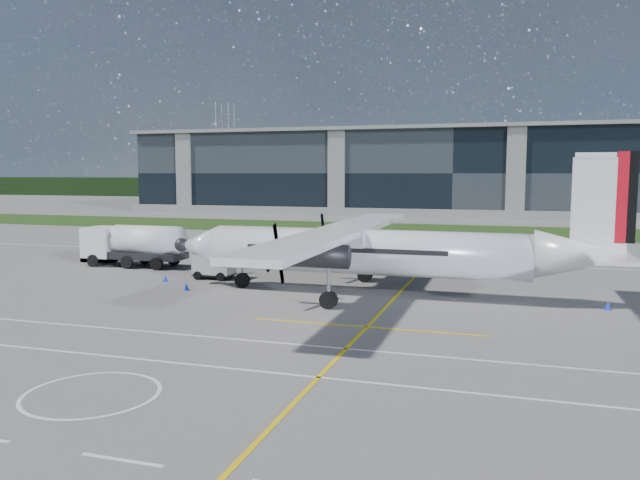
# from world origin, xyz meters

# --- Properties ---
(ground) EXTENTS (400.00, 400.00, 0.00)m
(ground) POSITION_xyz_m (0.00, 40.00, 0.00)
(ground) COLOR slate
(ground) RESTS_ON ground
(grass_strip) EXTENTS (400.00, 18.00, 0.04)m
(grass_strip) POSITION_xyz_m (0.00, 48.00, 0.02)
(grass_strip) COLOR #1C390F
(grass_strip) RESTS_ON ground
(terminal_building) EXTENTS (120.00, 20.00, 15.00)m
(terminal_building) POSITION_xyz_m (0.00, 80.00, 7.50)
(terminal_building) COLOR black
(terminal_building) RESTS_ON ground
(tree_line) EXTENTS (400.00, 6.00, 6.00)m
(tree_line) POSITION_xyz_m (0.00, 140.00, 3.00)
(tree_line) COLOR black
(tree_line) RESTS_ON ground
(pylon_west) EXTENTS (9.00, 4.60, 30.00)m
(pylon_west) POSITION_xyz_m (-80.00, 150.00, 15.00)
(pylon_west) COLOR gray
(pylon_west) RESTS_ON ground
(yellow_taxiway_centerline) EXTENTS (0.20, 70.00, 0.01)m
(yellow_taxiway_centerline) POSITION_xyz_m (3.00, 10.00, 0.01)
(yellow_taxiway_centerline) COLOR yellow
(yellow_taxiway_centerline) RESTS_ON ground
(white_lane_line) EXTENTS (90.00, 0.15, 0.01)m
(white_lane_line) POSITION_xyz_m (0.00, -14.00, 0.01)
(white_lane_line) COLOR white
(white_lane_line) RESTS_ON ground
(turboprop_aircraft) EXTENTS (28.29, 29.34, 8.80)m
(turboprop_aircraft) POSITION_xyz_m (2.09, 1.99, 4.40)
(turboprop_aircraft) COLOR white
(turboprop_aircraft) RESTS_ON ground
(fuel_tanker_truck) EXTENTS (9.02, 2.93, 3.38)m
(fuel_tanker_truck) POSITION_xyz_m (-20.36, 8.14, 1.69)
(fuel_tanker_truck) COLOR silver
(fuel_tanker_truck) RESTS_ON ground
(baggage_tug) EXTENTS (3.01, 1.81, 1.81)m
(baggage_tug) POSITION_xyz_m (-10.78, 4.70, 0.90)
(baggage_tug) COLOR silver
(baggage_tug) RESTS_ON ground
(ground_crew_person) EXTENTS (0.76, 0.93, 2.02)m
(ground_crew_person) POSITION_xyz_m (-10.30, 7.24, 1.01)
(ground_crew_person) COLOR #F25907
(ground_crew_person) RESTS_ON ground
(safety_cone_stbdwing) EXTENTS (0.36, 0.36, 0.50)m
(safety_cone_stbdwing) POSITION_xyz_m (-0.33, 16.98, 0.25)
(safety_cone_stbdwing) COLOR #0C30DC
(safety_cone_stbdwing) RESTS_ON ground
(safety_cone_nose_port) EXTENTS (0.36, 0.36, 0.50)m
(safety_cone_nose_port) POSITION_xyz_m (-10.45, 0.04, 0.25)
(safety_cone_nose_port) COLOR #0C30DC
(safety_cone_nose_port) RESTS_ON ground
(safety_cone_fwd) EXTENTS (0.36, 0.36, 0.50)m
(safety_cone_fwd) POSITION_xyz_m (-13.51, 2.54, 0.25)
(safety_cone_fwd) COLOR #0C30DC
(safety_cone_fwd) RESTS_ON ground
(safety_cone_tail) EXTENTS (0.36, 0.36, 0.50)m
(safety_cone_tail) POSITION_xyz_m (15.01, 1.83, 0.25)
(safety_cone_tail) COLOR #0C30DC
(safety_cone_tail) RESTS_ON ground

